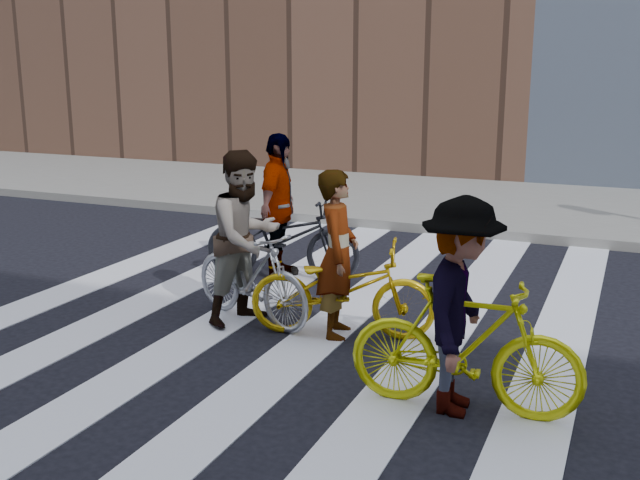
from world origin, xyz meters
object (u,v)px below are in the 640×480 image
Objects in this scene: bike_dark_rear at (282,238)px; rider_rear at (278,207)px; bike_yellow_right at (465,345)px; rider_right at (460,307)px; bike_silver_mid at (251,275)px; bike_yellow_left at (342,289)px; rider_left at (338,254)px; rider_mid at (245,238)px.

bike_dark_rear is 1.09× the size of rider_rear.
rider_right is (-0.05, 0.00, 0.30)m from bike_yellow_right.
bike_yellow_left is at bearing -70.20° from bike_silver_mid.
rider_rear reaches higher than bike_dark_rear.
bike_yellow_left is 1.10× the size of rider_left.
bike_yellow_right is 1.92m from rider_left.
bike_yellow_left is at bearing -70.16° from rider_mid.
rider_right is at bearing -94.75° from rider_mid.
rider_mid reaches higher than bike_yellow_right.
rider_mid is (-1.07, 0.02, 0.42)m from bike_yellow_left.
bike_yellow_left is 1.86m from rider_right.
rider_left is 1.02m from rider_mid.
bike_yellow_left is 0.92× the size of bike_dark_rear.
bike_dark_rear is at bearing 35.15° from bike_silver_mid.
rider_rear reaches higher than bike_yellow_left.
rider_rear is (-2.94, 2.76, 0.37)m from bike_yellow_right.
bike_dark_rear reaches higher than bike_yellow_left.
rider_right is at bearing -95.20° from bike_silver_mid.
bike_silver_mid is 0.85× the size of bike_dark_rear.
rider_mid is at bearing 75.11° from bike_yellow_left.
bike_yellow_right is at bearing -142.76° from rider_rear.
bike_yellow_right reaches higher than bike_silver_mid.
rider_right is 0.93× the size of rider_rear.
rider_mid reaches higher than rider_left.
rider_rear is at bearing 43.52° from bike_yellow_right.
rider_left is at bearing -148.75° from bike_dark_rear.
rider_left is 0.92× the size of rider_mid.
rider_left is at bearing -70.20° from rider_mid.
bike_yellow_left is at bearing 47.22° from rider_right.
rider_right is 3.99m from rider_rear.
rider_mid is at bearing 61.78° from bike_yellow_right.
rider_right is (1.46, -1.16, 0.02)m from rider_left.
bike_dark_rear is 1.17× the size of rider_right.
bike_yellow_right is 4.05m from rider_rear.
bike_yellow_right is at bearing -141.68° from rider_left.
bike_dark_rear is at bearing 27.74° from bike_yellow_left.
bike_yellow_left is at bearing 48.19° from bike_yellow_right.
bike_yellow_right is at bearing -94.75° from bike_silver_mid.
bike_silver_mid is 1.63m from bike_dark_rear.
bike_silver_mid is 1.70m from rider_rear.
rider_left reaches higher than bike_dark_rear.
rider_right reaches higher than bike_dark_rear.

